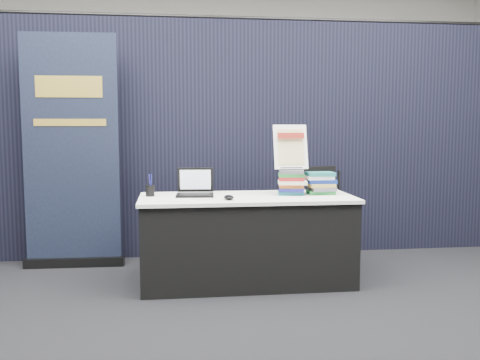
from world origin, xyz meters
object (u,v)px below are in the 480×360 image
object	(u,v)px
book_stack_short	(321,183)
stacking_chair	(322,214)
laptop	(195,189)
pullup_banner	(72,165)
info_sign	(291,147)
book_stack_tall	(291,182)
display_table	(247,240)

from	to	relation	value
book_stack_short	stacking_chair	distance (m)	0.42
book_stack_short	laptop	bearing A→B (deg)	178.89
book_stack_short	pullup_banner	distance (m)	2.32
info_sign	stacking_chair	distance (m)	0.76
book_stack_tall	pullup_banner	distance (m)	2.07
book_stack_tall	info_sign	distance (m)	0.30
laptop	pullup_banner	size ratio (longest dim) A/B	0.15
book_stack_short	book_stack_tall	bearing A→B (deg)	-179.42
book_stack_tall	stacking_chair	xyz separation A→B (m)	(0.36, 0.26, -0.33)
laptop	book_stack_tall	size ratio (longest dim) A/B	1.28
laptop	stacking_chair	xyz separation A→B (m)	(1.19, 0.24, -0.27)
display_table	pullup_banner	world-z (taller)	pullup_banner
book_stack_short	info_sign	size ratio (longest dim) A/B	0.57
laptop	stacking_chair	distance (m)	1.24
book_stack_short	stacking_chair	bearing A→B (deg)	69.98
info_sign	pullup_banner	world-z (taller)	pullup_banner
book_stack_short	display_table	bearing A→B (deg)	-175.74
display_table	book_stack_tall	distance (m)	0.62
display_table	laptop	size ratio (longest dim) A/B	5.55
book_stack_tall	pullup_banner	size ratio (longest dim) A/B	0.12
info_sign	book_stack_short	bearing A→B (deg)	-6.69
laptop	display_table	bearing A→B (deg)	-4.53
book_stack_tall	pullup_banner	xyz separation A→B (m)	(-1.95, 0.69, 0.11)
info_sign	book_stack_tall	bearing A→B (deg)	-90.67
pullup_banner	book_stack_tall	bearing A→B (deg)	-17.94
display_table	pullup_banner	xyz separation A→B (m)	(-1.56, 0.74, 0.60)
book_stack_tall	book_stack_short	bearing A→B (deg)	0.58
info_sign	pullup_banner	size ratio (longest dim) A/B	0.18
pullup_banner	stacking_chair	size ratio (longest dim) A/B	2.29
book_stack_tall	book_stack_short	distance (m)	0.26
book_stack_tall	book_stack_short	xyz separation A→B (m)	(0.26, 0.00, -0.01)
laptop	book_stack_short	distance (m)	1.09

